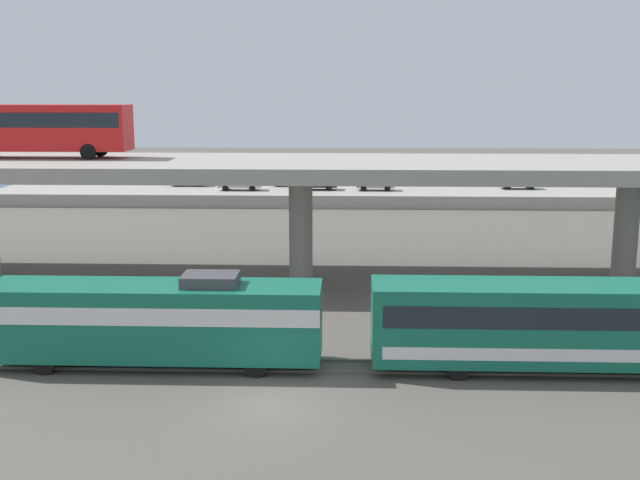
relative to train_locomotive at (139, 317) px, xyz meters
name	(u,v)px	position (x,y,z in m)	size (l,w,h in m)	color
ground_plane	(270,402)	(6.16, -4.00, -2.19)	(260.00, 260.00, 0.00)	#565149
rail_strip_near	(278,371)	(6.16, -0.72, -2.13)	(110.00, 0.12, 0.12)	#59544C
rail_strip_far	(280,360)	(6.16, 0.72, -2.13)	(110.00, 0.12, 0.12)	#59544C
train_locomotive	(139,317)	(0.00, 0.00, 0.00)	(15.60, 3.04, 4.18)	#14664C
train_coach_lead	(614,323)	(20.63, 0.00, -0.02)	(20.80, 3.04, 3.86)	#14664C
highway_overpass	(300,172)	(6.16, 16.00, 4.70)	(96.00, 11.03, 7.63)	#9E998E
transit_bus_on_overpass	(36,126)	(-10.90, 17.12, 7.50)	(12.00, 2.68, 3.40)	red
pier_parking_lot	(321,195)	(6.16, 51.00, -1.53)	(69.51, 11.25, 1.33)	#9E998E
parked_car_0	(239,183)	(-2.44, 49.49, -0.09)	(4.58, 1.90, 1.50)	#B7B7BC
parked_car_1	(190,179)	(-8.48, 53.04, -0.09)	(4.20, 1.97, 1.50)	maroon
parked_car_2	(375,183)	(11.98, 49.84, -0.09)	(4.04, 1.85, 1.50)	#9E998C
parked_car_3	(292,179)	(2.85, 53.32, -0.09)	(4.25, 1.95, 1.50)	#515459
parked_car_4	(315,183)	(5.60, 50.14, -0.08)	(4.60, 1.95, 1.50)	black
parked_car_5	(518,182)	(27.41, 51.69, -0.09)	(4.01, 1.86, 1.50)	#9E998C
harbor_water	(327,177)	(6.16, 74.00, -2.19)	(140.00, 36.00, 0.01)	#385B7A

